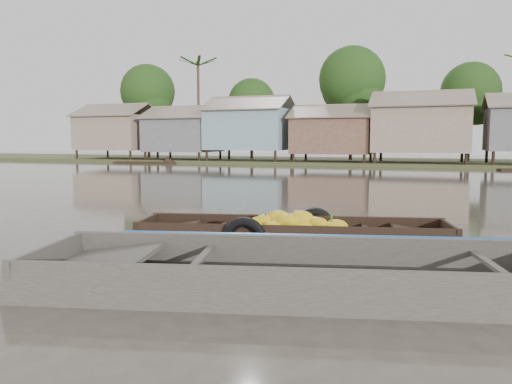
% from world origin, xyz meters
% --- Properties ---
extents(ground, '(120.00, 120.00, 0.00)m').
position_xyz_m(ground, '(0.00, 0.00, 0.00)').
color(ground, '#453D35').
rests_on(ground, ground).
extents(riverbank, '(120.00, 12.47, 10.22)m').
position_xyz_m(riverbank, '(3.03, 31.86, 3.07)').
color(riverbank, '#384723').
rests_on(riverbank, ground).
extents(banana_boat, '(5.92, 2.57, 0.83)m').
position_xyz_m(banana_boat, '(0.73, 0.47, 0.17)').
color(banana_boat, black).
rests_on(banana_boat, ground).
extents(viewer_boat, '(8.22, 3.83, 0.64)m').
position_xyz_m(viewer_boat, '(2.22, -2.20, 0.07)').
color(viewer_boat, '#3D3833').
rests_on(viewer_boat, ground).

